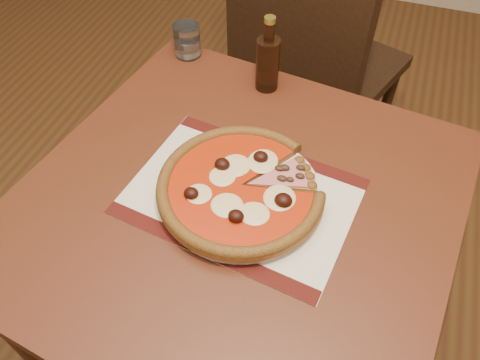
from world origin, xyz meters
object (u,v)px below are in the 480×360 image
at_px(table, 237,228).
at_px(pizza, 241,186).
at_px(bottle, 268,62).
at_px(plate, 241,193).
at_px(water_glass, 187,40).
at_px(chair_far, 309,59).

xyz_separation_m(table, pizza, (0.01, 0.01, 0.13)).
distance_m(pizza, bottle, 0.34).
bearing_deg(bottle, table, -82.31).
relative_size(plate, bottle, 1.67).
xyz_separation_m(pizza, bottle, (-0.05, 0.33, 0.04)).
height_order(plate, water_glass, water_glass).
bearing_deg(plate, bottle, 98.96).
height_order(water_glass, bottle, bottle).
height_order(chair_far, water_glass, chair_far).
bearing_deg(bottle, plate, -81.04).
distance_m(chair_far, water_glass, 0.50).
distance_m(table, plate, 0.11).
bearing_deg(plate, pizza, -145.17).
bearing_deg(pizza, water_glass, 125.32).
bearing_deg(bottle, water_glass, 165.19).
xyz_separation_m(plate, bottle, (-0.05, 0.33, 0.06)).
distance_m(pizza, water_glass, 0.48).
bearing_deg(water_glass, chair_far, 55.18).
bearing_deg(bottle, pizza, -81.10).
relative_size(chair_far, bottle, 5.40).
height_order(chair_far, pizza, chair_far).
bearing_deg(chair_far, water_glass, 74.59).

